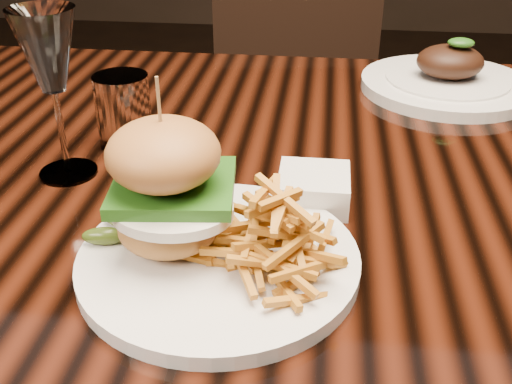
# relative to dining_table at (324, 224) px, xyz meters

# --- Properties ---
(dining_table) EXTENTS (1.60, 0.90, 0.75)m
(dining_table) POSITION_rel_dining_table_xyz_m (0.00, 0.00, 0.00)
(dining_table) COLOR black
(dining_table) RESTS_ON ground
(burger_plate) EXTENTS (0.26, 0.26, 0.18)m
(burger_plate) POSITION_rel_dining_table_xyz_m (-0.10, -0.20, 0.13)
(burger_plate) COLOR silver
(burger_plate) RESTS_ON dining_table
(ramekin) EXTENTS (0.09, 0.09, 0.04)m
(ramekin) POSITION_rel_dining_table_xyz_m (-0.01, -0.08, 0.09)
(ramekin) COLOR silver
(ramekin) RESTS_ON dining_table
(wine_glass) EXTENTS (0.07, 0.07, 0.20)m
(wine_glass) POSITION_rel_dining_table_xyz_m (-0.31, -0.04, 0.22)
(wine_glass) COLOR white
(wine_glass) RESTS_ON dining_table
(water_tumbler) EXTENTS (0.07, 0.07, 0.10)m
(water_tumbler) POSITION_rel_dining_table_xyz_m (-0.26, 0.04, 0.12)
(water_tumbler) COLOR white
(water_tumbler) RESTS_ON dining_table
(far_dish) EXTENTS (0.27, 0.27, 0.09)m
(far_dish) POSITION_rel_dining_table_xyz_m (0.19, 0.30, 0.09)
(far_dish) COLOR silver
(far_dish) RESTS_ON dining_table
(chair_far) EXTENTS (0.53, 0.53, 0.95)m
(chair_far) POSITION_rel_dining_table_xyz_m (-0.08, 0.89, -0.13)
(chair_far) COLOR black
(chair_far) RESTS_ON ground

